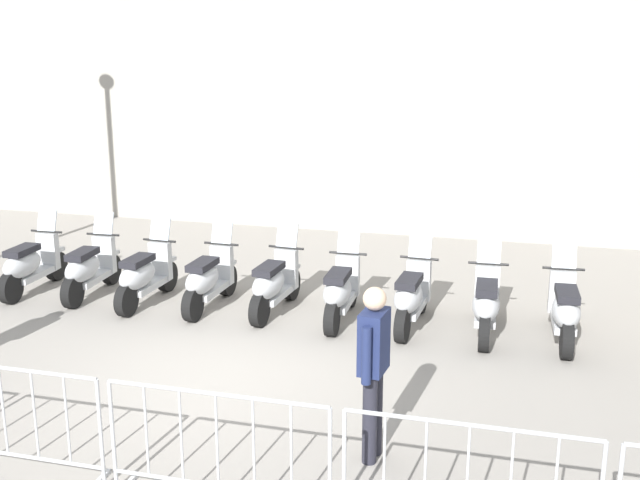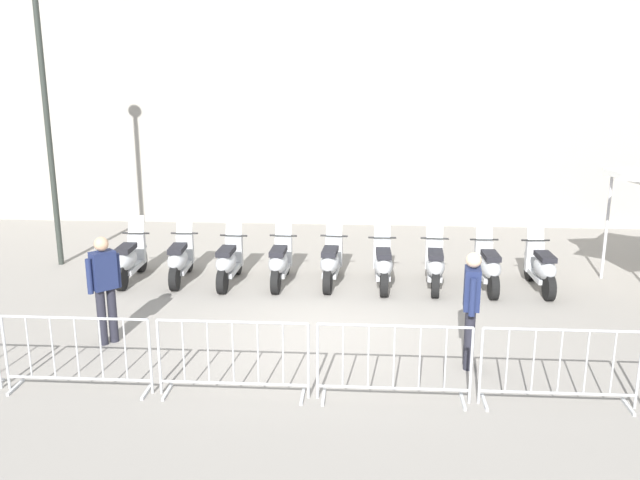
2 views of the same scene
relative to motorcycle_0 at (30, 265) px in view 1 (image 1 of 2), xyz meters
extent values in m
plane|color=gray|center=(3.47, -3.17, -0.45)|extent=(120.00, 120.00, 0.00)
cylinder|color=black|center=(0.14, 0.69, -0.21)|extent=(0.23, 0.50, 0.48)
cylinder|color=black|center=(-0.10, -0.53, -0.21)|extent=(0.23, 0.50, 0.48)
cube|color=#B7BABC|center=(0.02, 0.08, -0.17)|extent=(0.44, 0.91, 0.10)
ellipsoid|color=#B7BABC|center=(-0.04, -0.19, 0.07)|extent=(0.52, 0.89, 0.40)
cube|color=black|center=(-0.03, -0.16, 0.29)|extent=(0.39, 0.64, 0.10)
cube|color=#B7BABC|center=(0.10, 0.50, 0.10)|extent=(0.36, 0.20, 0.60)
cylinder|color=black|center=(0.10, 0.50, 0.43)|extent=(0.56, 0.14, 0.04)
cube|color=silver|center=(0.11, 0.55, 0.61)|extent=(0.34, 0.20, 0.35)
cube|color=#B7BABC|center=(0.14, 0.69, 0.06)|extent=(0.26, 0.35, 0.06)
cylinder|color=black|center=(1.12, 0.54, -0.21)|extent=(0.22, 0.50, 0.48)
cylinder|color=black|center=(0.92, -0.69, -0.21)|extent=(0.22, 0.50, 0.48)
cube|color=#B7BABC|center=(1.02, -0.08, -0.17)|extent=(0.42, 0.90, 0.10)
ellipsoid|color=#B7BABC|center=(0.97, -0.35, 0.07)|extent=(0.49, 0.89, 0.40)
cube|color=black|center=(0.98, -0.32, 0.29)|extent=(0.37, 0.64, 0.10)
cube|color=#B7BABC|center=(1.09, 0.35, 0.10)|extent=(0.36, 0.19, 0.60)
cylinder|color=black|center=(1.09, 0.35, 0.43)|extent=(0.56, 0.13, 0.04)
cube|color=silver|center=(1.10, 0.40, 0.61)|extent=(0.34, 0.19, 0.35)
cube|color=#B7BABC|center=(1.12, 0.54, 0.06)|extent=(0.25, 0.35, 0.06)
cylinder|color=black|center=(2.14, 0.20, -0.21)|extent=(0.25, 0.50, 0.48)
cylinder|color=black|center=(1.83, -1.00, -0.21)|extent=(0.25, 0.50, 0.48)
cube|color=#B7BABC|center=(1.99, -0.40, -0.17)|extent=(0.48, 0.91, 0.10)
ellipsoid|color=#B7BABC|center=(1.92, -0.67, 0.07)|extent=(0.56, 0.90, 0.40)
cube|color=black|center=(1.93, -0.64, 0.29)|extent=(0.42, 0.65, 0.10)
cube|color=#B7BABC|center=(2.09, 0.02, 0.10)|extent=(0.36, 0.22, 0.60)
cylinder|color=black|center=(2.09, 0.02, 0.43)|extent=(0.55, 0.17, 0.04)
cube|color=silver|center=(2.10, 0.07, 0.61)|extent=(0.34, 0.21, 0.35)
cube|color=#B7BABC|center=(2.14, 0.20, 0.06)|extent=(0.27, 0.36, 0.06)
cylinder|color=black|center=(3.14, 0.05, -0.21)|extent=(0.25, 0.50, 0.48)
cylinder|color=black|center=(2.84, -1.16, -0.21)|extent=(0.25, 0.50, 0.48)
cube|color=#B7BABC|center=(2.99, -0.55, -0.17)|extent=(0.48, 0.91, 0.10)
ellipsoid|color=#B7BABC|center=(2.92, -0.83, 0.07)|extent=(0.55, 0.90, 0.40)
cube|color=black|center=(2.93, -0.80, 0.29)|extent=(0.41, 0.65, 0.10)
cube|color=#B7BABC|center=(3.09, -0.13, 0.10)|extent=(0.36, 0.22, 0.60)
cylinder|color=black|center=(3.09, -0.13, 0.43)|extent=(0.55, 0.17, 0.04)
cube|color=silver|center=(3.10, -0.08, 0.61)|extent=(0.34, 0.21, 0.35)
cube|color=#B7BABC|center=(3.14, 0.05, 0.06)|extent=(0.27, 0.36, 0.06)
cylinder|color=black|center=(4.16, -0.12, -0.21)|extent=(0.27, 0.50, 0.48)
cylinder|color=black|center=(3.82, -1.31, -0.21)|extent=(0.27, 0.50, 0.48)
cube|color=#B7BABC|center=(3.99, -0.72, -0.17)|extent=(0.51, 0.91, 0.10)
ellipsoid|color=#B7BABC|center=(3.92, -0.98, 0.07)|extent=(0.58, 0.91, 0.40)
cube|color=black|center=(3.92, -0.95, 0.29)|extent=(0.43, 0.65, 0.10)
cube|color=#B7BABC|center=(4.11, -0.30, 0.10)|extent=(0.37, 0.23, 0.60)
cylinder|color=black|center=(4.11, -0.30, 0.43)|extent=(0.55, 0.19, 0.04)
cube|color=silver|center=(4.12, -0.25, 0.61)|extent=(0.35, 0.22, 0.35)
cube|color=#B7BABC|center=(4.16, -0.12, 0.06)|extent=(0.28, 0.36, 0.06)
cylinder|color=black|center=(5.08, -0.40, -0.21)|extent=(0.23, 0.50, 0.48)
cylinder|color=black|center=(4.85, -1.61, -0.21)|extent=(0.23, 0.50, 0.48)
cube|color=#B7BABC|center=(4.97, -1.00, -0.17)|extent=(0.44, 0.90, 0.10)
ellipsoid|color=#B7BABC|center=(4.91, -1.28, 0.07)|extent=(0.51, 0.89, 0.40)
cube|color=black|center=(4.92, -1.25, 0.29)|extent=(0.39, 0.64, 0.10)
cube|color=#B7BABC|center=(5.05, -0.58, 0.10)|extent=(0.36, 0.20, 0.60)
cylinder|color=black|center=(5.05, -0.58, 0.43)|extent=(0.56, 0.14, 0.04)
cube|color=silver|center=(5.06, -0.53, 0.61)|extent=(0.34, 0.20, 0.35)
cube|color=#B7BABC|center=(5.08, -0.40, 0.06)|extent=(0.26, 0.35, 0.06)
cylinder|color=black|center=(6.12, -0.61, -0.21)|extent=(0.26, 0.50, 0.48)
cylinder|color=black|center=(5.80, -1.80, -0.21)|extent=(0.26, 0.50, 0.48)
cube|color=#B7BABC|center=(5.96, -1.20, -0.17)|extent=(0.50, 0.91, 0.10)
ellipsoid|color=#B7BABC|center=(5.89, -1.47, 0.07)|extent=(0.57, 0.91, 0.40)
cube|color=black|center=(5.90, -1.44, 0.29)|extent=(0.43, 0.65, 0.10)
cube|color=#B7BABC|center=(6.07, -0.78, 0.10)|extent=(0.36, 0.22, 0.60)
cylinder|color=black|center=(6.07, -0.78, 0.43)|extent=(0.55, 0.18, 0.04)
cube|color=silver|center=(6.09, -0.74, 0.61)|extent=(0.35, 0.22, 0.35)
cube|color=#B7BABC|center=(6.12, -0.61, 0.06)|extent=(0.28, 0.36, 0.06)
cylinder|color=black|center=(7.05, -0.83, -0.21)|extent=(0.22, 0.50, 0.48)
cylinder|color=black|center=(6.84, -2.05, -0.21)|extent=(0.22, 0.50, 0.48)
cube|color=#B7BABC|center=(6.95, -1.44, -0.17)|extent=(0.43, 0.90, 0.10)
ellipsoid|color=#B7BABC|center=(6.90, -1.72, 0.07)|extent=(0.50, 0.89, 0.40)
cube|color=black|center=(6.90, -1.69, 0.29)|extent=(0.38, 0.64, 0.10)
cube|color=#B7BABC|center=(7.02, -1.02, 0.10)|extent=(0.36, 0.20, 0.60)
cylinder|color=black|center=(7.02, -1.02, 0.43)|extent=(0.56, 0.13, 0.04)
cube|color=silver|center=(7.03, -0.97, 0.61)|extent=(0.34, 0.19, 0.35)
cube|color=#B7BABC|center=(7.05, -0.83, 0.06)|extent=(0.25, 0.35, 0.06)
cylinder|color=black|center=(8.04, -1.03, -0.21)|extent=(0.22, 0.50, 0.48)
cylinder|color=black|center=(7.84, -2.25, -0.21)|extent=(0.22, 0.50, 0.48)
cube|color=#B7BABC|center=(7.94, -1.64, -0.17)|extent=(0.42, 0.90, 0.10)
ellipsoid|color=#B7BABC|center=(7.89, -1.92, 0.07)|extent=(0.49, 0.89, 0.40)
cube|color=black|center=(7.90, -1.89, 0.29)|extent=(0.37, 0.64, 0.10)
cube|color=#B7BABC|center=(8.01, -1.21, 0.10)|extent=(0.36, 0.19, 0.60)
cylinder|color=black|center=(8.01, -1.21, 0.43)|extent=(0.56, 0.13, 0.04)
cube|color=silver|center=(8.02, -1.17, 0.61)|extent=(0.34, 0.19, 0.35)
cube|color=#B7BABC|center=(8.04, -1.03, 0.06)|extent=(0.25, 0.35, 0.06)
cylinder|color=#B2B5B7|center=(2.93, -5.42, 0.07)|extent=(0.04, 0.04, 1.05)
cylinder|color=#B2B5B7|center=(1.96, -5.21, -0.27)|extent=(1.95, 0.45, 0.04)
cylinder|color=#B2B5B7|center=(1.96, -5.21, 0.16)|extent=(0.02, 0.02, 0.87)
cylinder|color=#B2B5B7|center=(2.29, -5.28, 0.16)|extent=(0.02, 0.02, 0.87)
cylinder|color=#B2B5B7|center=(2.61, -5.35, 0.16)|extent=(0.02, 0.02, 0.87)
cylinder|color=#B2B5B7|center=(3.05, -5.44, 0.07)|extent=(0.04, 0.04, 1.05)
cylinder|color=#B2B5B7|center=(4.99, -5.85, 0.07)|extent=(0.04, 0.04, 1.05)
cylinder|color=#B2B5B7|center=(4.02, -5.65, 0.60)|extent=(1.95, 0.45, 0.04)
cylinder|color=#B2B5B7|center=(3.37, -5.51, 0.16)|extent=(0.02, 0.02, 0.87)
cylinder|color=#B2B5B7|center=(3.70, -5.58, 0.16)|extent=(0.02, 0.02, 0.87)
cylinder|color=#B2B5B7|center=(4.02, -5.65, 0.16)|extent=(0.02, 0.02, 0.87)
cylinder|color=#B2B5B7|center=(4.34, -5.72, 0.16)|extent=(0.02, 0.02, 0.87)
cylinder|color=#B2B5B7|center=(4.67, -5.78, 0.16)|extent=(0.02, 0.02, 0.87)
cylinder|color=#B2B5B7|center=(5.11, -5.88, 0.07)|extent=(0.04, 0.04, 1.05)
cylinder|color=#B2B5B7|center=(6.08, -6.08, 0.60)|extent=(1.95, 0.45, 0.04)
cylinder|color=#B2B5B7|center=(5.43, -5.95, 0.16)|extent=(0.02, 0.02, 0.87)
cylinder|color=#B2B5B7|center=(5.75, -6.02, 0.16)|extent=(0.02, 0.02, 0.87)
cylinder|color=#B2B5B7|center=(6.08, -6.08, 0.16)|extent=(0.02, 0.02, 0.87)
cylinder|color=#23232D|center=(5.38, -4.70, 0.00)|extent=(0.14, 0.14, 0.90)
cylinder|color=#23232D|center=(5.33, -4.87, 0.00)|extent=(0.14, 0.14, 0.90)
cube|color=navy|center=(5.36, -4.79, 0.75)|extent=(0.32, 0.41, 0.60)
sphere|color=beige|center=(5.36, -4.79, 1.17)|extent=(0.22, 0.22, 0.22)
cylinder|color=navy|center=(5.43, -4.57, 0.70)|extent=(0.09, 0.09, 0.55)
cylinder|color=navy|center=(5.28, -5.01, 0.70)|extent=(0.09, 0.09, 0.55)
camera|label=1|loc=(5.20, -11.55, 3.47)|focal=43.58mm
camera|label=2|loc=(1.91, -13.59, 3.87)|focal=38.46mm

